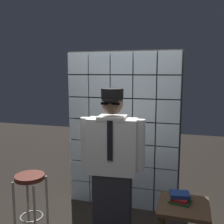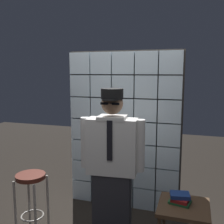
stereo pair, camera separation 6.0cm
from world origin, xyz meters
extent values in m
cube|color=silver|center=(-0.62, 1.21, 0.15)|extent=(0.30, 0.08, 0.30)
cube|color=silver|center=(-0.31, 1.21, 0.15)|extent=(0.30, 0.08, 0.30)
cube|color=silver|center=(0.00, 1.21, 0.15)|extent=(0.30, 0.08, 0.30)
cube|color=silver|center=(0.31, 1.21, 0.15)|extent=(0.30, 0.08, 0.30)
cube|color=silver|center=(0.62, 1.21, 0.15)|extent=(0.30, 0.08, 0.30)
cube|color=silver|center=(-0.62, 1.21, 0.46)|extent=(0.30, 0.08, 0.30)
cube|color=silver|center=(-0.31, 1.21, 0.46)|extent=(0.30, 0.08, 0.30)
cube|color=silver|center=(0.00, 1.21, 0.46)|extent=(0.30, 0.08, 0.30)
cube|color=silver|center=(0.31, 1.21, 0.46)|extent=(0.30, 0.08, 0.30)
cube|color=silver|center=(0.62, 1.21, 0.46)|extent=(0.30, 0.08, 0.30)
cube|color=silver|center=(-0.62, 1.21, 0.77)|extent=(0.30, 0.08, 0.30)
cube|color=silver|center=(-0.31, 1.21, 0.77)|extent=(0.30, 0.08, 0.30)
cube|color=silver|center=(0.00, 1.21, 0.77)|extent=(0.30, 0.08, 0.30)
cube|color=silver|center=(0.31, 1.21, 0.77)|extent=(0.30, 0.08, 0.30)
cube|color=silver|center=(0.62, 1.21, 0.77)|extent=(0.30, 0.08, 0.30)
cube|color=silver|center=(-0.62, 1.21, 1.08)|extent=(0.30, 0.08, 0.30)
cube|color=silver|center=(-0.31, 1.21, 1.08)|extent=(0.30, 0.08, 0.30)
cube|color=silver|center=(0.00, 1.21, 1.08)|extent=(0.30, 0.08, 0.30)
cube|color=silver|center=(0.31, 1.21, 1.08)|extent=(0.30, 0.08, 0.30)
cube|color=silver|center=(0.62, 1.21, 1.08)|extent=(0.30, 0.08, 0.30)
cube|color=silver|center=(-0.62, 1.21, 1.40)|extent=(0.30, 0.08, 0.30)
cube|color=silver|center=(-0.31, 1.21, 1.40)|extent=(0.30, 0.08, 0.30)
cube|color=silver|center=(0.00, 1.21, 1.40)|extent=(0.30, 0.08, 0.30)
cube|color=silver|center=(0.31, 1.21, 1.40)|extent=(0.30, 0.08, 0.30)
cube|color=silver|center=(0.62, 1.21, 1.40)|extent=(0.30, 0.08, 0.30)
cube|color=silver|center=(-0.62, 1.21, 1.71)|extent=(0.30, 0.08, 0.30)
cube|color=silver|center=(-0.31, 1.21, 1.71)|extent=(0.30, 0.08, 0.30)
cube|color=silver|center=(0.00, 1.21, 1.71)|extent=(0.30, 0.08, 0.30)
cube|color=silver|center=(0.31, 1.21, 1.71)|extent=(0.30, 0.08, 0.30)
cube|color=silver|center=(0.62, 1.21, 1.71)|extent=(0.30, 0.08, 0.30)
cube|color=silver|center=(-0.62, 1.21, 2.02)|extent=(0.30, 0.08, 0.30)
cube|color=silver|center=(-0.31, 1.21, 2.02)|extent=(0.30, 0.08, 0.30)
cube|color=silver|center=(0.00, 1.21, 2.02)|extent=(0.30, 0.08, 0.30)
cube|color=silver|center=(0.31, 1.21, 2.02)|extent=(0.30, 0.08, 0.30)
cube|color=silver|center=(0.62, 1.21, 2.02)|extent=(0.30, 0.08, 0.30)
cube|color=#38332D|center=(0.00, 1.26, 1.08)|extent=(1.59, 0.02, 2.21)
cube|color=#28282D|center=(0.12, 0.32, 0.42)|extent=(0.42, 0.24, 0.83)
cube|color=silver|center=(0.12, 0.32, 1.13)|extent=(0.54, 0.27, 0.59)
cube|color=black|center=(0.13, 0.20, 1.22)|extent=(0.06, 0.02, 0.41)
cube|color=silver|center=(0.12, 0.32, 1.44)|extent=(0.31, 0.26, 0.04)
sphere|color=#846047|center=(0.12, 0.32, 1.58)|extent=(0.23, 0.23, 0.23)
ellipsoid|color=black|center=(0.13, 0.27, 1.54)|extent=(0.15, 0.09, 0.10)
cube|color=black|center=(0.13, 0.22, 1.59)|extent=(0.19, 0.03, 0.02)
cylinder|color=black|center=(0.13, 0.24, 1.63)|extent=(0.18, 0.18, 0.01)
cylinder|color=black|center=(0.12, 0.32, 1.68)|extent=(0.23, 0.23, 0.11)
cylinder|color=silver|center=(0.41, 0.35, 1.15)|extent=(0.11, 0.11, 0.54)
cylinder|color=silver|center=(-0.17, 0.30, 1.15)|extent=(0.11, 0.11, 0.54)
cylinder|color=#592319|center=(-0.84, 0.24, 0.71)|extent=(0.34, 0.34, 0.05)
torus|color=#A59E93|center=(-0.84, 0.24, 0.22)|extent=(0.27, 0.27, 0.02)
cylinder|color=#A59E93|center=(-0.98, 0.11, 0.34)|extent=(0.03, 0.03, 0.68)
cylinder|color=#A59E93|center=(-0.71, 0.11, 0.34)|extent=(0.03, 0.03, 0.68)
cylinder|color=#A59E93|center=(-0.98, 0.37, 0.34)|extent=(0.03, 0.03, 0.68)
cylinder|color=#A59E93|center=(-0.71, 0.37, 0.34)|extent=(0.03, 0.03, 0.68)
cube|color=#513823|center=(0.87, 0.42, 0.52)|extent=(0.52, 0.52, 0.04)
cylinder|color=#513823|center=(0.65, 0.64, 0.25)|extent=(0.04, 0.04, 0.50)
cylinder|color=#513823|center=(1.09, 0.64, 0.25)|extent=(0.04, 0.04, 0.50)
cube|color=#1E592D|center=(0.83, 0.45, 0.55)|extent=(0.24, 0.20, 0.03)
cube|color=maroon|center=(0.84, 0.46, 0.58)|extent=(0.20, 0.21, 0.04)
cube|color=navy|center=(0.83, 0.47, 0.62)|extent=(0.22, 0.18, 0.04)
camera|label=1|loc=(0.89, -2.28, 1.91)|focal=42.66mm
camera|label=2|loc=(0.94, -2.26, 1.91)|focal=42.66mm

